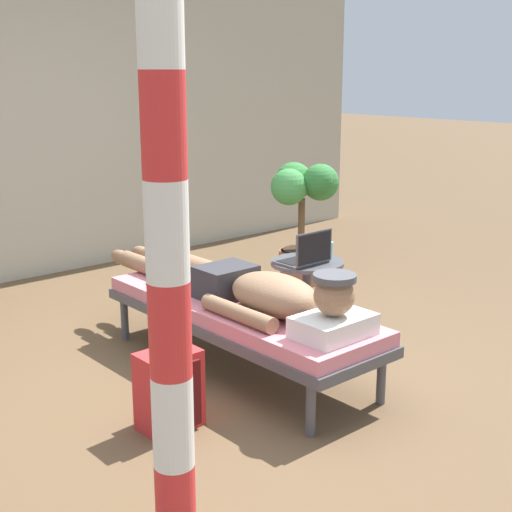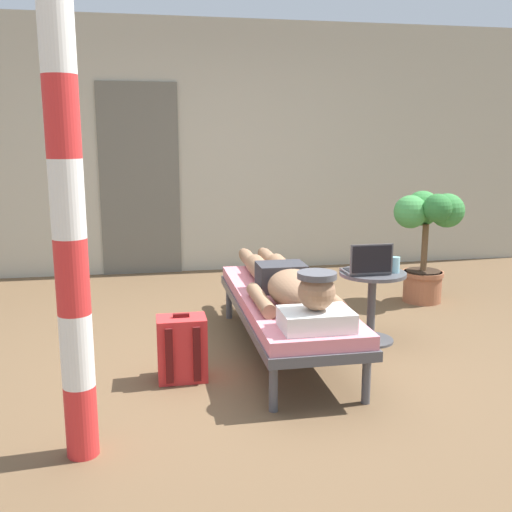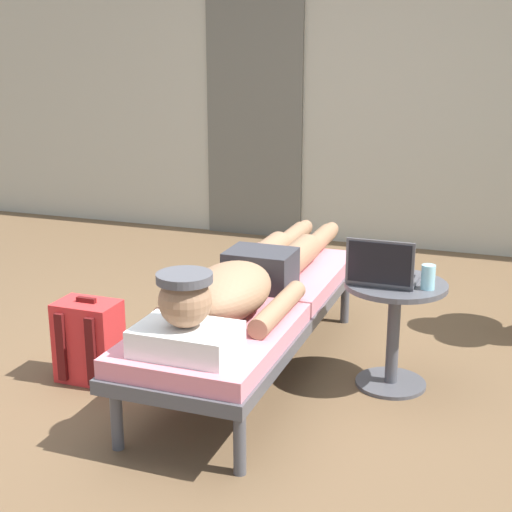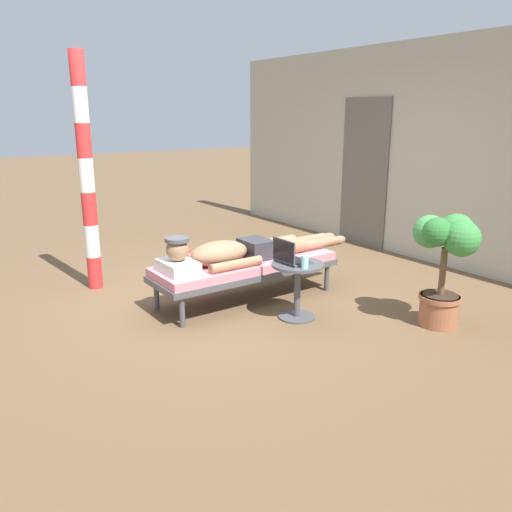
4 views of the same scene
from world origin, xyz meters
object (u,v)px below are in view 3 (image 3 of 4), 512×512
(drink_glass, at_px, (428,277))
(lounge_chair, at_px, (252,309))
(backpack, at_px, (90,341))
(person_reclining, at_px, (246,280))
(side_table, at_px, (394,316))
(laptop, at_px, (382,272))

(drink_glass, bearing_deg, lounge_chair, -175.47)
(backpack, bearing_deg, person_reclining, 18.75)
(lounge_chair, distance_m, side_table, 0.69)
(side_table, relative_size, backpack, 1.23)
(person_reclining, relative_size, backpack, 5.12)
(drink_glass, relative_size, backpack, 0.27)
(lounge_chair, relative_size, person_reclining, 0.88)
(side_table, bearing_deg, person_reclining, -164.42)
(person_reclining, relative_size, laptop, 7.00)
(person_reclining, distance_m, laptop, 0.63)
(laptop, distance_m, backpack, 1.45)
(person_reclining, height_order, drink_glass, person_reclining)
(drink_glass, xyz_separation_m, backpack, (-1.55, -0.39, -0.38))
(laptop, bearing_deg, person_reclining, -167.45)
(person_reclining, distance_m, drink_glass, 0.84)
(person_reclining, distance_m, side_table, 0.72)
(drink_glass, bearing_deg, side_table, 162.84)
(drink_glass, distance_m, backpack, 1.65)
(side_table, xyz_separation_m, backpack, (-1.40, -0.44, -0.16))
(backpack, bearing_deg, side_table, 17.24)
(laptop, distance_m, drink_glass, 0.21)
(backpack, bearing_deg, lounge_chair, 23.97)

